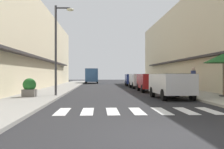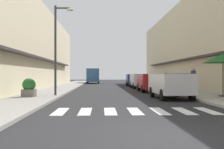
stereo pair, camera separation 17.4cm
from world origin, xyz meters
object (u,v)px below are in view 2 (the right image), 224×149
(parked_car_far, at_px, (140,79))
(pedestrian_walking_near, at_px, (193,79))
(parked_car_distant, at_px, (134,79))
(delivery_van, at_px, (93,75))
(parked_car_near, at_px, (171,83))
(street_lamp, at_px, (58,41))
(planter_midblock, at_px, (29,88))
(planter_far, at_px, (179,84))
(parked_car_mid, at_px, (150,81))
(cafe_umbrella, at_px, (223,58))
(pedestrian_walking_far, at_px, (192,81))

(parked_car_far, relative_size, pedestrian_walking_near, 2.21)
(parked_car_distant, xyz_separation_m, pedestrian_walking_near, (2.46, -14.99, 0.16))
(parked_car_distant, height_order, delivery_van, delivery_van)
(parked_car_near, xyz_separation_m, parked_car_far, (0.00, 12.61, 0.00))
(parked_car_far, bearing_deg, parked_car_distant, 90.00)
(street_lamp, relative_size, planter_midblock, 5.20)
(pedestrian_walking_near, bearing_deg, planter_far, -102.02)
(parked_car_distant, bearing_deg, parked_car_near, -90.00)
(parked_car_mid, xyz_separation_m, planter_midblock, (-8.28, -6.16, -0.27))
(planter_midblock, height_order, pedestrian_walking_near, pedestrian_walking_near)
(parked_car_distant, xyz_separation_m, planter_midblock, (-8.28, -17.87, -0.27))
(street_lamp, height_order, cafe_umbrella, street_lamp)
(parked_car_mid, relative_size, planter_far, 3.72)
(parked_car_near, bearing_deg, street_lamp, 167.52)
(delivery_van, height_order, pedestrian_walking_far, delivery_van)
(parked_car_mid, bearing_deg, planter_far, -46.98)
(planter_midblock, xyz_separation_m, planter_far, (10.09, 4.22, 0.03))
(planter_midblock, distance_m, pedestrian_walking_near, 11.13)
(parked_car_distant, bearing_deg, delivery_van, 116.58)
(street_lamp, xyz_separation_m, planter_midblock, (-1.56, -1.02, -2.88))
(street_lamp, bearing_deg, parked_car_far, 58.84)
(cafe_umbrella, xyz_separation_m, pedestrian_walking_far, (-0.75, 3.40, -1.44))
(parked_car_near, relative_size, delivery_van, 0.74)
(planter_midblock, height_order, pedestrian_walking_far, pedestrian_walking_far)
(parked_car_near, distance_m, parked_car_far, 12.61)
(parked_car_near, xyz_separation_m, pedestrian_walking_far, (2.40, 3.51, 0.01))
(street_lamp, height_order, planter_midblock, street_lamp)
(parked_car_mid, bearing_deg, parked_car_near, -90.00)
(parked_car_far, bearing_deg, parked_car_near, -90.00)
(parked_car_near, xyz_separation_m, planter_midblock, (-8.28, 0.46, -0.27))
(parked_car_distant, distance_m, delivery_van, 11.96)
(parked_car_mid, bearing_deg, street_lamp, -142.63)
(parked_car_mid, height_order, parked_car_distant, same)
(parked_car_distant, bearing_deg, planter_midblock, -114.86)
(street_lamp, distance_m, planter_far, 9.55)
(parked_car_distant, relative_size, pedestrian_walking_near, 2.19)
(delivery_van, relative_size, pedestrian_walking_far, 3.49)
(planter_midblock, bearing_deg, pedestrian_walking_far, 15.89)
(planter_far, bearing_deg, cafe_umbrella, -73.64)
(planter_midblock, xyz_separation_m, pedestrian_walking_far, (10.68, 3.04, 0.28))
(parked_car_distant, relative_size, pedestrian_walking_far, 2.55)
(parked_car_near, relative_size, planter_midblock, 3.74)
(delivery_van, distance_m, street_lamp, 27.65)
(parked_car_far, xyz_separation_m, delivery_van, (-5.35, 16.41, 0.49))
(parked_car_far, bearing_deg, street_lamp, -121.16)
(parked_car_distant, relative_size, planter_far, 3.35)
(parked_car_distant, xyz_separation_m, delivery_van, (-5.35, 10.69, 0.49))
(parked_car_mid, xyz_separation_m, delivery_van, (-5.35, 22.39, 0.48))
(cafe_umbrella, height_order, planter_midblock, cafe_umbrella)
(cafe_umbrella, bearing_deg, parked_car_far, 104.17)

